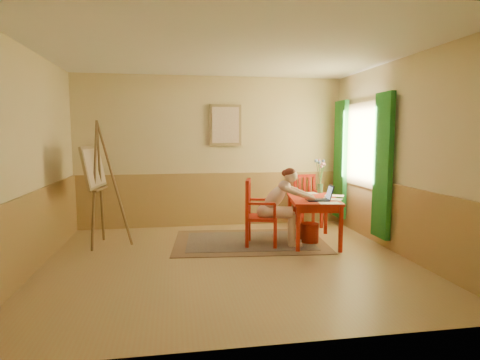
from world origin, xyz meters
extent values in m
cube|color=#A78754|center=(0.00, 0.00, -0.01)|extent=(5.00, 4.50, 0.02)
cube|color=white|center=(0.00, 0.00, 2.81)|extent=(5.00, 4.50, 0.02)
cube|color=#DFC588|center=(0.00, 2.26, 1.40)|extent=(5.00, 0.02, 2.80)
cube|color=#DFC588|center=(0.00, -2.26, 1.40)|extent=(5.00, 0.02, 2.80)
cube|color=#DFC588|center=(-2.51, 0.00, 1.40)|extent=(0.02, 4.50, 2.80)
cube|color=#DFC588|center=(2.51, 0.00, 1.40)|extent=(0.02, 4.50, 2.80)
cube|color=tan|center=(0.00, 2.23, 0.50)|extent=(5.00, 0.04, 1.00)
cube|color=tan|center=(-2.48, 0.00, 0.50)|extent=(0.04, 4.50, 1.00)
cube|color=tan|center=(2.48, 0.00, 0.50)|extent=(0.04, 4.50, 1.00)
cube|color=white|center=(2.47, 1.10, 1.55)|extent=(0.02, 1.00, 1.30)
cube|color=#987D4E|center=(2.45, 1.10, 1.55)|extent=(0.03, 1.12, 1.42)
cube|color=#278A27|center=(2.40, 0.32, 1.25)|extent=(0.08, 0.45, 2.20)
cube|color=#278A27|center=(2.40, 1.88, 1.25)|extent=(0.08, 0.45, 2.20)
cube|color=#987D4E|center=(0.25, 2.21, 1.90)|extent=(0.60, 0.04, 0.76)
cube|color=beige|center=(0.25, 2.19, 1.90)|extent=(0.50, 0.02, 0.66)
cube|color=#8C7251|center=(0.47, 0.92, 0.01)|extent=(2.54, 1.81, 0.01)
cube|color=black|center=(0.47, 0.92, 0.01)|extent=(2.10, 1.38, 0.01)
cube|color=#B02111|center=(1.47, 0.74, 0.70)|extent=(0.92, 1.31, 0.04)
cube|color=#B02111|center=(1.47, 0.74, 0.63)|extent=(0.81, 1.19, 0.10)
cube|color=#B02111|center=(1.06, 0.25, 0.34)|extent=(0.06, 0.06, 0.68)
cube|color=#B02111|center=(1.68, 0.14, 0.34)|extent=(0.06, 0.06, 0.68)
cube|color=#B02111|center=(1.26, 1.34, 0.34)|extent=(0.06, 0.06, 0.68)
cube|color=#B02111|center=(1.87, 1.23, 0.34)|extent=(0.06, 0.06, 0.68)
cube|color=#B02111|center=(0.61, 0.69, 0.44)|extent=(0.58, 0.56, 0.05)
cube|color=#B02111|center=(0.36, 0.55, 0.21)|extent=(0.06, 0.06, 0.42)
cube|color=#B02111|center=(0.77, 0.44, 0.21)|extent=(0.06, 0.06, 0.42)
cube|color=#B02111|center=(0.46, 0.94, 0.21)|extent=(0.06, 0.06, 0.42)
cube|color=#B02111|center=(0.87, 0.83, 0.21)|extent=(0.06, 0.06, 0.42)
cube|color=#B02111|center=(0.36, 0.55, 0.75)|extent=(0.06, 0.06, 0.57)
cube|color=#B02111|center=(0.46, 0.94, 0.75)|extent=(0.06, 0.06, 0.57)
cube|color=#B02111|center=(0.41, 0.74, 1.00)|extent=(0.17, 0.45, 0.06)
cube|color=#B02111|center=(0.38, 0.64, 0.73)|extent=(0.04, 0.05, 0.47)
cube|color=#B02111|center=(0.41, 0.74, 0.73)|extent=(0.04, 0.05, 0.47)
cube|color=#B02111|center=(0.44, 0.84, 0.73)|extent=(0.04, 0.05, 0.47)
cube|color=#B02111|center=(0.56, 0.49, 0.69)|extent=(0.42, 0.15, 0.04)
cube|color=#B02111|center=(0.76, 0.44, 0.58)|extent=(0.05, 0.05, 0.23)
cube|color=#B02111|center=(0.67, 0.88, 0.69)|extent=(0.42, 0.15, 0.04)
cube|color=#B02111|center=(0.86, 0.83, 0.58)|extent=(0.05, 0.05, 0.23)
cube|color=#B02111|center=(1.77, 1.85, 0.41)|extent=(0.44, 0.46, 0.04)
cube|color=#B02111|center=(1.57, 2.04, 0.20)|extent=(0.05, 0.05, 0.39)
cube|color=#B02111|center=(1.59, 1.64, 0.20)|extent=(0.05, 0.05, 0.39)
cube|color=#B02111|center=(1.95, 2.05, 0.20)|extent=(0.05, 0.05, 0.39)
cube|color=#B02111|center=(1.96, 1.66, 0.20)|extent=(0.05, 0.05, 0.39)
cube|color=#B02111|center=(1.57, 2.04, 0.70)|extent=(0.05, 0.05, 0.53)
cube|color=#B02111|center=(1.95, 2.05, 0.70)|extent=(0.05, 0.05, 0.53)
cube|color=#B02111|center=(1.76, 2.04, 0.94)|extent=(0.43, 0.07, 0.06)
cube|color=#B02111|center=(1.66, 2.04, 0.69)|extent=(0.04, 0.03, 0.44)
cube|color=#B02111|center=(1.76, 2.04, 0.69)|extent=(0.04, 0.03, 0.44)
cube|color=#B02111|center=(1.85, 2.05, 0.69)|extent=(0.04, 0.03, 0.44)
cube|color=#B02111|center=(1.58, 1.84, 0.65)|extent=(0.06, 0.40, 0.03)
cube|color=#B02111|center=(1.58, 1.65, 0.54)|extent=(0.04, 0.04, 0.21)
cube|color=#B02111|center=(1.95, 1.85, 0.65)|extent=(0.06, 0.40, 0.03)
cube|color=#B02111|center=(1.96, 1.67, 0.54)|extent=(0.04, 0.04, 0.21)
ellipsoid|color=beige|center=(0.67, 0.69, 0.54)|extent=(0.35, 0.40, 0.22)
cylinder|color=beige|center=(0.85, 0.55, 0.53)|extent=(0.45, 0.26, 0.15)
cylinder|color=beige|center=(0.89, 0.72, 0.53)|extent=(0.45, 0.26, 0.15)
cylinder|color=beige|center=(1.04, 0.50, 0.27)|extent=(0.14, 0.14, 0.49)
cylinder|color=beige|center=(1.09, 0.67, 0.27)|extent=(0.14, 0.14, 0.49)
cube|color=beige|center=(1.10, 0.48, 0.04)|extent=(0.22, 0.14, 0.07)
cube|color=beige|center=(1.15, 0.65, 0.04)|extent=(0.22, 0.14, 0.07)
ellipsoid|color=beige|center=(0.81, 0.65, 0.75)|extent=(0.52, 0.39, 0.51)
ellipsoid|color=beige|center=(0.95, 0.61, 0.94)|extent=(0.26, 0.33, 0.17)
sphere|color=beige|center=(1.05, 0.59, 1.09)|extent=(0.24, 0.24, 0.19)
ellipsoid|color=#551C12|center=(1.03, 0.59, 1.15)|extent=(0.22, 0.23, 0.14)
sphere|color=#551C12|center=(0.96, 0.61, 1.14)|extent=(0.12, 0.12, 0.10)
cylinder|color=beige|center=(1.00, 0.45, 0.88)|extent=(0.23, 0.16, 0.14)
cylinder|color=beige|center=(1.22, 0.42, 0.80)|extent=(0.28, 0.08, 0.16)
sphere|color=beige|center=(1.09, 0.42, 0.85)|extent=(0.10, 0.10, 0.09)
sphere|color=beige|center=(1.34, 0.41, 0.76)|extent=(0.09, 0.09, 0.07)
cylinder|color=beige|center=(1.07, 0.73, 0.88)|extent=(0.22, 0.12, 0.14)
cylinder|color=beige|center=(1.28, 0.65, 0.80)|extent=(0.28, 0.20, 0.16)
sphere|color=beige|center=(1.17, 0.71, 0.85)|extent=(0.10, 0.10, 0.09)
sphere|color=beige|center=(1.39, 0.59, 0.76)|extent=(0.09, 0.09, 0.07)
cube|color=#1E2338|center=(1.43, 0.48, 0.73)|extent=(0.35, 0.26, 0.02)
cube|color=#2D3342|center=(1.43, 0.48, 0.73)|extent=(0.30, 0.21, 0.00)
cube|color=#1E2338|center=(1.63, 0.46, 0.85)|extent=(0.09, 0.24, 0.22)
cube|color=#99BFF2|center=(1.61, 0.46, 0.84)|extent=(0.07, 0.20, 0.18)
cube|color=white|center=(1.53, 0.22, 0.72)|extent=(0.33, 0.25, 0.00)
cube|color=white|center=(1.88, 0.89, 0.72)|extent=(0.37, 0.33, 0.00)
cube|color=white|center=(1.55, 1.24, 0.72)|extent=(0.30, 0.22, 0.00)
cube|color=white|center=(1.70, 0.56, 0.72)|extent=(0.37, 0.35, 0.00)
cylinder|color=#3F724C|center=(1.78, 1.27, 0.80)|extent=(0.10, 0.10, 0.16)
cylinder|color=#3F7233|center=(1.76, 1.33, 1.06)|extent=(0.05, 0.13, 0.41)
sphere|color=#728CD8|center=(1.74, 1.39, 1.27)|extent=(0.07, 0.07, 0.06)
cylinder|color=#3F7233|center=(1.75, 1.24, 1.07)|extent=(0.07, 0.09, 0.44)
sphere|color=pink|center=(1.72, 1.20, 1.29)|extent=(0.05, 0.05, 0.04)
cylinder|color=#3F7233|center=(1.79, 1.29, 1.02)|extent=(0.03, 0.04, 0.32)
sphere|color=pink|center=(1.80, 1.30, 1.18)|extent=(0.06, 0.06, 0.05)
cylinder|color=#3F7233|center=(1.74, 1.22, 1.06)|extent=(0.08, 0.12, 0.40)
sphere|color=#728CD8|center=(1.71, 1.16, 1.26)|extent=(0.06, 0.06, 0.06)
cylinder|color=#3F7233|center=(1.82, 1.31, 1.03)|extent=(0.10, 0.08, 0.36)
sphere|color=pink|center=(1.87, 1.34, 1.21)|extent=(0.06, 0.06, 0.05)
cylinder|color=#3F7233|center=(1.80, 1.29, 1.04)|extent=(0.06, 0.05, 0.37)
sphere|color=pink|center=(1.83, 1.31, 1.22)|extent=(0.05, 0.05, 0.05)
cylinder|color=#3F7233|center=(1.82, 1.31, 1.06)|extent=(0.09, 0.10, 0.41)
sphere|color=#728CD8|center=(1.86, 1.36, 1.27)|extent=(0.05, 0.05, 0.05)
cylinder|color=#B32A16|center=(1.40, 0.71, 0.16)|extent=(0.40, 0.40, 0.31)
cylinder|color=brown|center=(-1.90, 0.96, 0.97)|extent=(0.13, 0.35, 1.94)
cylinder|color=brown|center=(-1.86, 1.27, 0.97)|extent=(0.06, 0.36, 1.94)
cylinder|color=brown|center=(-1.62, 1.08, 0.97)|extent=(0.51, 0.09, 1.94)
cylinder|color=brown|center=(-1.91, 1.11, 0.89)|extent=(0.09, 0.54, 0.03)
cube|color=brown|center=(-1.84, 1.11, 0.89)|extent=(0.13, 0.59, 0.03)
cube|color=#987D4E|center=(-1.93, 1.12, 1.23)|extent=(0.24, 0.87, 0.64)
cube|color=beige|center=(-1.91, 1.11, 1.23)|extent=(0.19, 0.78, 0.56)
camera|label=1|loc=(-0.72, -5.28, 1.71)|focal=30.01mm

